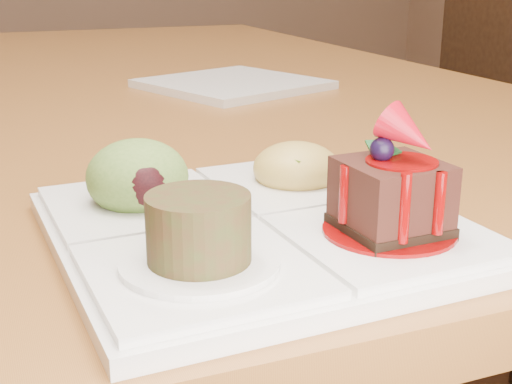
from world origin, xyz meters
name	(u,v)px	position (x,y,z in m)	size (l,w,h in m)	color
dining_table	(157,115)	(0.00, 0.00, 0.68)	(1.00, 1.80, 0.75)	brown
chair_right	(456,126)	(0.73, 0.13, 0.58)	(0.48, 0.48, 1.01)	black
sampler_plate	(251,210)	(-0.12, -0.75, 0.77)	(0.28, 0.28, 0.10)	silver
second_plate	(233,84)	(0.08, -0.16, 0.76)	(0.23, 0.23, 0.01)	silver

